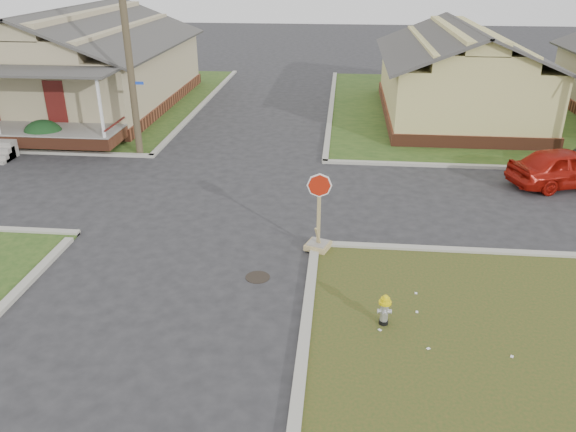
# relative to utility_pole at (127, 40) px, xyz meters

# --- Properties ---
(ground) EXTENTS (120.00, 120.00, 0.00)m
(ground) POSITION_rel_utility_pole_xyz_m (4.20, -8.90, -4.66)
(ground) COLOR #272729
(ground) RESTS_ON ground
(verge_far_left) EXTENTS (19.00, 19.00, 0.05)m
(verge_far_left) POSITION_rel_utility_pole_xyz_m (-8.80, 9.10, -4.64)
(verge_far_left) COLOR #2A4A1A
(verge_far_left) RESTS_ON ground
(curbs) EXTENTS (80.00, 40.00, 0.12)m
(curbs) POSITION_rel_utility_pole_xyz_m (4.20, -3.90, -4.66)
(curbs) COLOR #ACAA9C
(curbs) RESTS_ON ground
(manhole) EXTENTS (0.64, 0.64, 0.01)m
(manhole) POSITION_rel_utility_pole_xyz_m (6.40, -9.40, -4.66)
(manhole) COLOR black
(manhole) RESTS_ON ground
(corner_house) EXTENTS (10.10, 15.50, 5.30)m
(corner_house) POSITION_rel_utility_pole_xyz_m (-5.80, 7.78, -2.38)
(corner_house) COLOR brown
(corner_house) RESTS_ON ground
(side_house_yellow) EXTENTS (7.60, 11.60, 4.70)m
(side_house_yellow) POSITION_rel_utility_pole_xyz_m (14.20, 7.60, -2.47)
(side_house_yellow) COLOR brown
(side_house_yellow) RESTS_ON ground
(utility_pole) EXTENTS (1.80, 0.28, 9.00)m
(utility_pole) POSITION_rel_utility_pole_xyz_m (0.00, 0.00, 0.00)
(utility_pole) COLOR #493D2A
(utility_pole) RESTS_ON ground
(fire_hydrant) EXTENTS (0.28, 0.28, 0.76)m
(fire_hydrant) POSITION_rel_utility_pole_xyz_m (9.54, -11.20, -4.19)
(fire_hydrant) COLOR black
(fire_hydrant) RESTS_ON ground
(stop_sign) EXTENTS (0.65, 0.63, 2.28)m
(stop_sign) POSITION_rel_utility_pole_xyz_m (7.88, -7.73, -4.12)
(stop_sign) COLOR #A08D57
(stop_sign) RESTS_ON ground
(red_sedan) EXTENTS (4.43, 2.90, 1.40)m
(red_sedan) POSITION_rel_utility_pole_xyz_m (16.51, -1.91, -3.96)
(red_sedan) COLOR #A6150B
(red_sedan) RESTS_ON ground
(hedge_right) EXTENTS (1.56, 1.28, 1.19)m
(hedge_right) POSITION_rel_utility_pole_xyz_m (-4.27, 0.27, -4.01)
(hedge_right) COLOR #133519
(hedge_right) RESTS_ON verge_far_left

